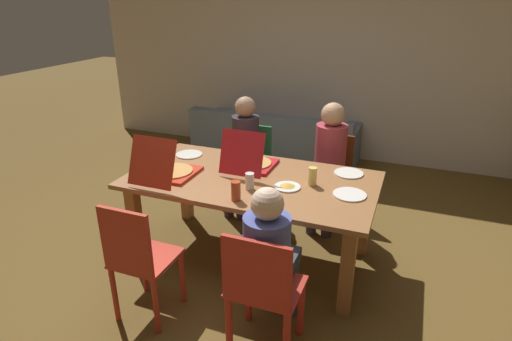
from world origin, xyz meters
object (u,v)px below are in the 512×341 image
pizza_box_0 (251,162)px  plate_2 (349,173)px  person_1 (271,252)px  chair_3 (138,258)px  plate_1 (350,195)px  drinking_glass_0 (236,191)px  chair_0 (249,163)px  person_0 (243,146)px  drinking_glass_1 (250,181)px  plate_3 (189,154)px  drinking_glass_2 (313,176)px  couch (275,144)px  dining_table (252,190)px  chair_2 (330,174)px  person_2 (329,156)px  pizza_box_1 (169,170)px  chair_1 (262,291)px  plate_0 (287,186)px

pizza_box_0 → plate_2: size_ratio=2.01×
person_1 → chair_3: person_1 is taller
plate_1 → drinking_glass_0: drinking_glass_0 is taller
chair_0 → person_0: 0.28m
person_0 → drinking_glass_1: size_ratio=9.12×
plate_2 → plate_3: bearing=-176.1°
drinking_glass_2 → plate_3: bearing=169.6°
person_1 → chair_0: bearing=116.3°
drinking_glass_2 → couch: (-1.07, 2.20, -0.58)m
dining_table → chair_2: size_ratio=2.35×
chair_0 → person_2: 0.94m
pizza_box_0 → drinking_glass_1: (0.16, -0.41, 0.01)m
drinking_glass_0 → plate_1: bearing=26.6°
chair_0 → pizza_box_0: pizza_box_0 is taller
pizza_box_1 → drinking_glass_0: pizza_box_1 is taller
chair_3 → drinking_glass_2: chair_3 is taller
chair_1 → drinking_glass_2: (0.04, 1.03, 0.36)m
person_1 → chair_1: bearing=-90.0°
pizza_box_1 → drinking_glass_2: (1.15, 0.27, 0.02)m
dining_table → plate_1: size_ratio=8.11×
drinking_glass_2 → couch: bearing=115.8°
person_1 → pizza_box_1: pizza_box_1 is taller
dining_table → plate_3: plate_3 is taller
person_2 → pizza_box_0: bearing=-130.5°
person_2 → plate_0: person_2 is taller
chair_0 → chair_3: 1.99m
plate_0 → drinking_glass_1: 0.30m
dining_table → person_2: 0.97m
chair_0 → plate_1: bearing=-39.3°
dining_table → person_2: person_2 is taller
chair_3 → person_0: bearing=90.0°
person_0 → plate_0: size_ratio=5.88×
pizza_box_1 → plate_1: bearing=7.3°
person_2 → pizza_box_1: 1.55m
person_0 → person_2: bearing=0.5°
person_2 → couch: person_2 is taller
pizza_box_1 → dining_table: bearing=18.4°
person_1 → person_0: bearing=118.3°
chair_2 → pizza_box_0: (-0.55, -0.79, 0.35)m
person_2 → plate_3: (-1.21, -0.57, 0.05)m
chair_2 → pizza_box_0: size_ratio=1.77×
person_1 → plate_0: (-0.13, 0.76, 0.11)m
dining_table → person_2: (0.46, 0.85, 0.07)m
chair_1 → drinking_glass_0: 0.79m
drinking_glass_2 → couch: 2.51m
chair_2 → person_1: bearing=-90.0°
person_2 → plate_3: size_ratio=5.02×
chair_1 → plate_2: chair_1 is taller
drinking_glass_0 → couch: size_ratio=0.07×
person_0 → plate_3: bearing=-119.6°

